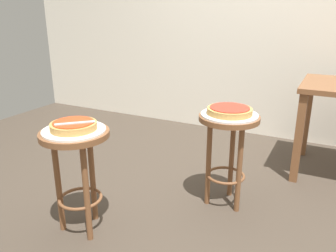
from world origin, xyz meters
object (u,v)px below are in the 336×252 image
object	(u,v)px
stool_middle	(228,139)
pizza_server_knife	(75,123)
pizza_foreground	(74,126)
serving_plate_foreground	(74,130)
pizza_middle	(230,111)
stool_foreground	(77,157)
serving_plate_middle	(229,115)

from	to	relation	value
stool_middle	pizza_server_knife	size ratio (longest dim) A/B	3.01
pizza_foreground	pizza_server_knife	bearing A→B (deg)	-33.69
stool_middle	pizza_server_knife	bearing A→B (deg)	-133.04
serving_plate_foreground	pizza_middle	world-z (taller)	pizza_middle
pizza_middle	pizza_server_knife	xyz separation A→B (m)	(-0.68, -0.73, 0.03)
stool_foreground	pizza_middle	size ratio (longest dim) A/B	2.21
serving_plate_middle	pizza_server_knife	bearing A→B (deg)	-133.04
pizza_foreground	stool_middle	bearing A→B (deg)	44.93
stool_foreground	stool_middle	distance (m)	1.00
serving_plate_middle	pizza_server_knife	world-z (taller)	pizza_server_knife
stool_foreground	serving_plate_middle	world-z (taller)	serving_plate_middle
serving_plate_foreground	stool_middle	xyz separation A→B (m)	(0.71, 0.71, -0.17)
serving_plate_middle	pizza_server_knife	size ratio (longest dim) A/B	1.73
pizza_foreground	pizza_server_knife	world-z (taller)	pizza_server_knife
pizza_server_knife	stool_middle	bearing A→B (deg)	4.19
pizza_foreground	pizza_server_knife	xyz separation A→B (m)	(0.03, -0.02, 0.03)
pizza_foreground	pizza_middle	world-z (taller)	same
pizza_foreground	serving_plate_middle	bearing A→B (deg)	44.93
serving_plate_foreground	serving_plate_middle	xyz separation A→B (m)	(0.71, 0.71, 0.00)
stool_middle	pizza_middle	size ratio (longest dim) A/B	2.21
pizza_foreground	pizza_server_knife	distance (m)	0.04
stool_foreground	pizza_middle	distance (m)	1.02
pizza_server_knife	serving_plate_foreground	bearing A→B (deg)	103.54
stool_middle	serving_plate_middle	xyz separation A→B (m)	(0.00, 0.00, 0.17)
serving_plate_foreground	pizza_middle	xyz separation A→B (m)	(0.71, 0.71, 0.03)
serving_plate_middle	pizza_middle	xyz separation A→B (m)	(0.00, 0.00, 0.03)
stool_middle	pizza_middle	distance (m)	0.20
stool_foreground	pizza_server_knife	world-z (taller)	pizza_server_knife
serving_plate_foreground	pizza_server_knife	size ratio (longest dim) A/B	1.66
pizza_foreground	pizza_middle	xyz separation A→B (m)	(0.71, 0.71, 0.00)
serving_plate_middle	pizza_foreground	bearing A→B (deg)	-135.07
pizza_middle	pizza_server_knife	bearing A→B (deg)	-133.04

